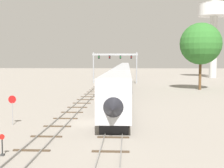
{
  "coord_description": "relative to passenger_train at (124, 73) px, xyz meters",
  "views": [
    {
      "loc": [
        3.16,
        -31.34,
        6.35
      ],
      "look_at": [
        1.0,
        12.0,
        3.0
      ],
      "focal_mm": 50.98,
      "sensor_mm": 36.0,
      "label": 1
    }
  ],
  "objects": [
    {
      "name": "signal_gantry",
      "position": [
        -2.25,
        -4.41,
        3.44
      ],
      "size": [
        12.1,
        0.49,
        8.28
      ],
      "color": "#999BA0",
      "rests_on": "ground"
    },
    {
      "name": "stop_sign",
      "position": [
        -10.0,
        -58.99,
        -0.74
      ],
      "size": [
        0.76,
        0.08,
        2.88
      ],
      "color": "gray",
      "rests_on": "ground"
    },
    {
      "name": "track_main",
      "position": [
        0.0,
        2.39,
        -2.54
      ],
      "size": [
        2.6,
        200.0,
        0.16
      ],
      "color": "slate",
      "rests_on": "ground"
    },
    {
      "name": "water_tower",
      "position": [
        30.94,
        24.02,
        19.0
      ],
      "size": [
        10.95,
        10.95,
        26.81
      ],
      "color": "beige",
      "rests_on": "ground"
    },
    {
      "name": "passenger_train",
      "position": [
        0.0,
        0.0,
        0.0
      ],
      "size": [
        3.04,
        127.74,
        4.8
      ],
      "color": "silver",
      "rests_on": "ground"
    },
    {
      "name": "trackside_tree_left",
      "position": [
        16.34,
        -21.43,
        7.02
      ],
      "size": [
        8.72,
        8.72,
        14.01
      ],
      "color": "brown",
      "rests_on": "ground"
    },
    {
      "name": "switch_stand",
      "position": [
        -7.1,
        -68.78,
        -2.09
      ],
      "size": [
        0.36,
        0.24,
        1.46
      ],
      "color": "black",
      "rests_on": "ground"
    },
    {
      "name": "track_near",
      "position": [
        -5.5,
        -17.61,
        -2.54
      ],
      "size": [
        2.6,
        160.0,
        0.16
      ],
      "color": "slate",
      "rests_on": "ground"
    },
    {
      "name": "ground_plane",
      "position": [
        -2.0,
        -57.61,
        -2.61
      ],
      "size": [
        400.0,
        400.0,
        0.0
      ],
      "primitive_type": "plane",
      "color": "gray"
    }
  ]
}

